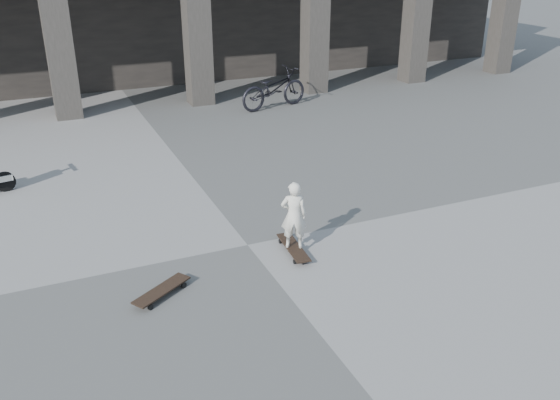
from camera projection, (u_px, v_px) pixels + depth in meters
name	position (u px, v px, depth m)	size (l,w,h in m)	color
ground	(248.00, 245.00, 9.05)	(90.00, 90.00, 0.00)	#4E4E4C
longboard	(293.00, 248.00, 8.81)	(0.30, 0.96, 0.09)	black
skateboard_spare	(162.00, 291.00, 7.72)	(0.86, 0.67, 0.10)	black
child	(294.00, 215.00, 8.59)	(0.38, 0.25, 1.03)	silver
bicycle	(274.00, 88.00, 16.13)	(0.72, 2.06, 1.08)	black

